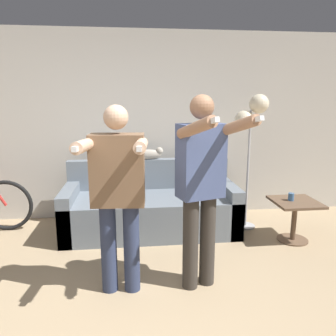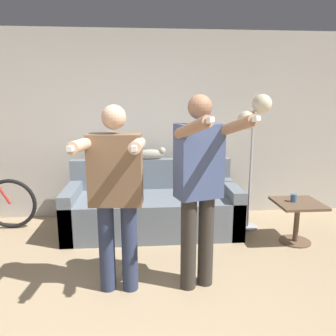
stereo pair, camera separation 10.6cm
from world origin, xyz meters
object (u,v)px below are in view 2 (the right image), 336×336
at_px(couch, 153,208).
at_px(person_right, 200,182).
at_px(person_left, 116,188).
at_px(side_table, 297,213).
at_px(cat, 151,154).
at_px(floor_lamp, 254,120).
at_px(cup, 294,198).

bearing_deg(couch, person_right, -75.06).
relative_size(person_left, side_table, 3.16).
height_order(person_left, person_right, person_right).
bearing_deg(person_left, couch, 79.88).
xyz_separation_m(couch, cat, (-0.00, 0.35, 0.66)).
bearing_deg(cat, person_right, -77.93).
height_order(couch, cat, cat).
relative_size(floor_lamp, side_table, 3.35).
height_order(person_right, floor_lamp, floor_lamp).
bearing_deg(couch, person_left, -104.55).
xyz_separation_m(person_right, floor_lamp, (0.91, 1.32, 0.43)).
distance_m(couch, floor_lamp, 1.70).
distance_m(cat, side_table, 1.99).
bearing_deg(floor_lamp, couch, 178.41).
bearing_deg(person_right, cat, 85.18).
bearing_deg(cup, couch, 163.07).
relative_size(couch, cat, 4.21).
distance_m(person_left, side_table, 2.28).
bearing_deg(floor_lamp, person_right, -124.66).
height_order(person_right, cat, person_right).
xyz_separation_m(couch, person_left, (-0.35, -1.35, 0.66)).
relative_size(person_right, floor_lamp, 0.99).
relative_size(person_right, side_table, 3.32).
relative_size(couch, side_table, 4.18).
distance_m(person_left, person_right, 0.71).
xyz_separation_m(person_left, side_table, (2.04, 0.84, -0.59)).
bearing_deg(side_table, floor_lamp, 130.76).
xyz_separation_m(cat, cup, (1.64, -0.85, -0.40)).
bearing_deg(cup, floor_lamp, 128.29).
xyz_separation_m(couch, person_right, (0.36, -1.35, 0.70)).
relative_size(floor_lamp, cup, 19.20).
bearing_deg(person_right, floor_lamp, 38.45).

